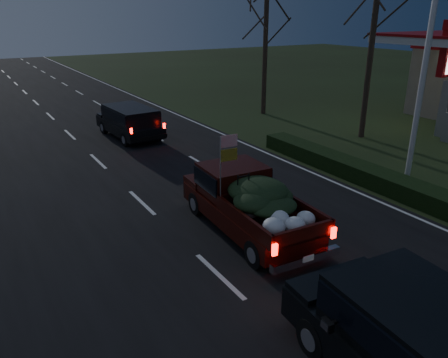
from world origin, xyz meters
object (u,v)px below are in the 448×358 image
lead_suv (130,119)px  rear_suv (441,355)px  pickup_truck (248,199)px  light_pole (431,25)px

lead_suv → rear_suv: bearing=-98.4°
pickup_truck → lead_suv: pickup_truck is taller
rear_suv → light_pole: bearing=43.8°
light_pole → lead_suv: 13.69m
light_pole → pickup_truck: bearing=-177.2°
lead_suv → rear_suv: size_ratio=0.87×
lead_suv → rear_suv: (-1.57, -17.79, 0.14)m
pickup_truck → lead_suv: 11.25m
pickup_truck → rear_suv: bearing=-95.2°
pickup_truck → rear_suv: pickup_truck is taller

